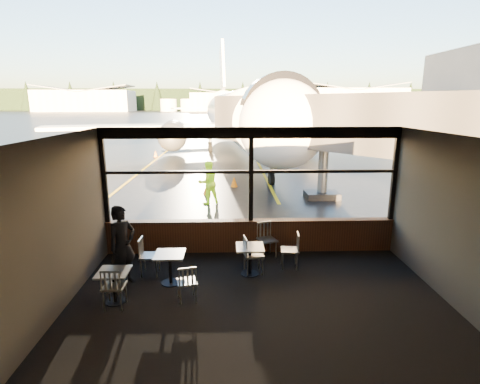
{
  "coord_description": "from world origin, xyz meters",
  "views": [
    {
      "loc": [
        -0.62,
        -9.96,
        4.12
      ],
      "look_at": [
        -0.27,
        1.0,
        1.5
      ],
      "focal_mm": 28.0,
      "sensor_mm": 36.0,
      "label": 1
    }
  ],
  "objects_px": {
    "chair_near_n": "(267,240)",
    "cone_extra": "(207,189)",
    "airliner": "(240,82)",
    "chair_near_e": "(290,250)",
    "chair_near_w": "(253,255)",
    "chair_left_s": "(114,287)",
    "cafe_table_near": "(250,260)",
    "cafe_table_left": "(115,287)",
    "cone_nose": "(234,182)",
    "ground_crew": "(208,183)",
    "passenger": "(122,246)",
    "chair_mid_s": "(187,282)",
    "chair_mid_w": "(150,256)",
    "jet_bridge": "(329,147)",
    "cafe_table_mid": "(170,269)",
    "cone_wing": "(156,154)"
  },
  "relations": [
    {
      "from": "cafe_table_left",
      "to": "chair_near_e",
      "type": "distance_m",
      "value": 4.27
    },
    {
      "from": "cafe_table_mid",
      "to": "chair_near_e",
      "type": "relative_size",
      "value": 0.8
    },
    {
      "from": "cafe_table_left",
      "to": "chair_near_w",
      "type": "bearing_deg",
      "value": 23.63
    },
    {
      "from": "chair_mid_w",
      "to": "cafe_table_near",
      "type": "bearing_deg",
      "value": 89.1
    },
    {
      "from": "cafe_table_near",
      "to": "chair_mid_s",
      "type": "xyz_separation_m",
      "value": [
        -1.41,
        -1.2,
        0.05
      ]
    },
    {
      "from": "cafe_table_near",
      "to": "cone_wing",
      "type": "relative_size",
      "value": 1.64
    },
    {
      "from": "chair_near_w",
      "to": "jet_bridge",
      "type": "bearing_deg",
      "value": 143.64
    },
    {
      "from": "cafe_table_left",
      "to": "chair_near_e",
      "type": "bearing_deg",
      "value": 22.16
    },
    {
      "from": "jet_bridge",
      "to": "chair_mid_w",
      "type": "xyz_separation_m",
      "value": [
        -6.14,
        -6.88,
        -1.84
      ]
    },
    {
      "from": "jet_bridge",
      "to": "chair_near_e",
      "type": "height_order",
      "value": "jet_bridge"
    },
    {
      "from": "cafe_table_left",
      "to": "chair_near_n",
      "type": "height_order",
      "value": "chair_near_n"
    },
    {
      "from": "airliner",
      "to": "cafe_table_left",
      "type": "height_order",
      "value": "airliner"
    },
    {
      "from": "airliner",
      "to": "chair_left_s",
      "type": "height_order",
      "value": "airliner"
    },
    {
      "from": "cone_nose",
      "to": "cone_extra",
      "type": "relative_size",
      "value": 1.01
    },
    {
      "from": "cone_wing",
      "to": "cone_nose",
      "type": "bearing_deg",
      "value": -61.42
    },
    {
      "from": "chair_mid_w",
      "to": "airliner",
      "type": "bearing_deg",
      "value": 173.97
    },
    {
      "from": "chair_mid_s",
      "to": "cone_nose",
      "type": "xyz_separation_m",
      "value": [
        1.19,
        11.12,
        -0.17
      ]
    },
    {
      "from": "chair_mid_w",
      "to": "ground_crew",
      "type": "distance_m",
      "value": 6.74
    },
    {
      "from": "cafe_table_mid",
      "to": "chair_mid_w",
      "type": "xyz_separation_m",
      "value": [
        -0.57,
        0.51,
        0.1
      ]
    },
    {
      "from": "jet_bridge",
      "to": "cone_extra",
      "type": "bearing_deg",
      "value": 165.24
    },
    {
      "from": "cafe_table_mid",
      "to": "ground_crew",
      "type": "height_order",
      "value": "ground_crew"
    },
    {
      "from": "chair_mid_w",
      "to": "chair_mid_s",
      "type": "bearing_deg",
      "value": 39.9
    },
    {
      "from": "airliner",
      "to": "chair_left_s",
      "type": "bearing_deg",
      "value": -103.47
    },
    {
      "from": "ground_crew",
      "to": "chair_mid_w",
      "type": "bearing_deg",
      "value": 55.93
    },
    {
      "from": "cone_nose",
      "to": "ground_crew",
      "type": "bearing_deg",
      "value": -109.51
    },
    {
      "from": "chair_near_w",
      "to": "passenger",
      "type": "distance_m",
      "value": 3.11
    },
    {
      "from": "passenger",
      "to": "cone_extra",
      "type": "distance_m",
      "value": 8.88
    },
    {
      "from": "passenger",
      "to": "cone_extra",
      "type": "xyz_separation_m",
      "value": [
        1.45,
        8.73,
        -0.69
      ]
    },
    {
      "from": "airliner",
      "to": "chair_near_e",
      "type": "bearing_deg",
      "value": -94.26
    },
    {
      "from": "cafe_table_left",
      "to": "chair_mid_w",
      "type": "distance_m",
      "value": 1.41
    },
    {
      "from": "jet_bridge",
      "to": "cone_nose",
      "type": "height_order",
      "value": "jet_bridge"
    },
    {
      "from": "passenger",
      "to": "airliner",
      "type": "bearing_deg",
      "value": 30.32
    },
    {
      "from": "airliner",
      "to": "passenger",
      "type": "bearing_deg",
      "value": -103.99
    },
    {
      "from": "chair_left_s",
      "to": "cone_extra",
      "type": "xyz_separation_m",
      "value": [
        1.37,
        9.75,
        -0.2
      ]
    },
    {
      "from": "airliner",
      "to": "chair_near_e",
      "type": "height_order",
      "value": "airliner"
    },
    {
      "from": "cafe_table_left",
      "to": "cone_extra",
      "type": "relative_size",
      "value": 1.42
    },
    {
      "from": "cone_extra",
      "to": "chair_near_w",
      "type": "bearing_deg",
      "value": -79.11
    },
    {
      "from": "chair_near_n",
      "to": "cone_extra",
      "type": "bearing_deg",
      "value": -93.68
    },
    {
      "from": "cafe_table_mid",
      "to": "cone_wing",
      "type": "bearing_deg",
      "value": 101.46
    },
    {
      "from": "chair_near_e",
      "to": "chair_mid_s",
      "type": "distance_m",
      "value": 2.91
    },
    {
      "from": "chair_near_w",
      "to": "chair_left_s",
      "type": "bearing_deg",
      "value": -71.91
    },
    {
      "from": "chair_left_s",
      "to": "cone_extra",
      "type": "bearing_deg",
      "value": 82.93
    },
    {
      "from": "cafe_table_mid",
      "to": "cone_wing",
      "type": "height_order",
      "value": "cafe_table_mid"
    },
    {
      "from": "chair_near_e",
      "to": "cone_extra",
      "type": "xyz_separation_m",
      "value": [
        -2.53,
        7.97,
        -0.21
      ]
    },
    {
      "from": "cafe_table_near",
      "to": "cafe_table_left",
      "type": "height_order",
      "value": "cafe_table_near"
    },
    {
      "from": "passenger",
      "to": "chair_mid_s",
      "type": "bearing_deg",
      "value": -79.19
    },
    {
      "from": "cafe_table_mid",
      "to": "passenger",
      "type": "distance_m",
      "value": 1.21
    },
    {
      "from": "chair_mid_w",
      "to": "cone_nose",
      "type": "xyz_separation_m",
      "value": [
        2.22,
        9.83,
        -0.22
      ]
    },
    {
      "from": "passenger",
      "to": "cone_wing",
      "type": "bearing_deg",
      "value": 47.31
    },
    {
      "from": "airliner",
      "to": "chair_near_e",
      "type": "xyz_separation_m",
      "value": [
        0.56,
        -22.64,
        -5.32
      ]
    }
  ]
}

